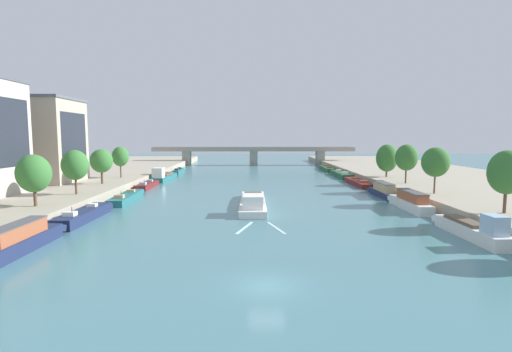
{
  "coord_description": "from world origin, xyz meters",
  "views": [
    {
      "loc": [
        -1.13,
        -26.32,
        10.55
      ],
      "look_at": [
        0.0,
        52.24,
        2.35
      ],
      "focal_mm": 27.2,
      "sensor_mm": 36.0,
      "label": 1
    }
  ],
  "objects_px": {
    "moored_boat_right_second": "(410,202)",
    "moored_boat_right_near": "(327,169)",
    "moored_boat_left_midway": "(163,176)",
    "tree_left_second": "(34,173)",
    "moored_boat_right_far": "(383,190)",
    "tree_left_far": "(120,157)",
    "moored_boat_left_lone": "(84,215)",
    "tree_right_second": "(407,158)",
    "moored_boat_left_far": "(127,197)",
    "moored_boat_left_upstream": "(147,185)",
    "tree_left_end_of_row": "(101,161)",
    "moored_boat_right_upstream": "(358,182)",
    "bridge_far": "(254,153)",
    "barge_midriver": "(253,202)",
    "tree_right_past_mid": "(387,158)",
    "moored_boat_left_end": "(22,239)",
    "tree_left_third": "(75,165)",
    "moored_boat_left_near": "(179,171)",
    "moored_boat_right_gap_after": "(472,229)",
    "moored_boat_right_midway": "(341,174)",
    "tree_right_by_lamp": "(507,172)",
    "tree_right_far": "(436,162)"
  },
  "relations": [
    {
      "from": "moored_boat_right_second",
      "to": "moored_boat_right_near",
      "type": "bearing_deg",
      "value": 89.68
    },
    {
      "from": "moored_boat_left_midway",
      "to": "tree_left_second",
      "type": "bearing_deg",
      "value": -97.87
    },
    {
      "from": "moored_boat_right_far",
      "to": "tree_left_far",
      "type": "height_order",
      "value": "tree_left_far"
    },
    {
      "from": "tree_left_second",
      "to": "moored_boat_right_far",
      "type": "bearing_deg",
      "value": 20.01
    },
    {
      "from": "moored_boat_left_lone",
      "to": "tree_right_second",
      "type": "relative_size",
      "value": 1.79
    },
    {
      "from": "tree_left_second",
      "to": "moored_boat_left_far",
      "type": "bearing_deg",
      "value": 65.43
    },
    {
      "from": "moored_boat_right_far",
      "to": "tree_left_far",
      "type": "relative_size",
      "value": 1.68
    },
    {
      "from": "moored_boat_left_upstream",
      "to": "tree_left_end_of_row",
      "type": "height_order",
      "value": "tree_left_end_of_row"
    },
    {
      "from": "moored_boat_right_upstream",
      "to": "bridge_far",
      "type": "height_order",
      "value": "bridge_far"
    },
    {
      "from": "barge_midriver",
      "to": "bridge_far",
      "type": "bearing_deg",
      "value": 89.45
    },
    {
      "from": "tree_left_end_of_row",
      "to": "tree_right_past_mid",
      "type": "height_order",
      "value": "tree_right_past_mid"
    },
    {
      "from": "moored_boat_left_end",
      "to": "tree_left_third",
      "type": "xyz_separation_m",
      "value": [
        -5.37,
        23.34,
        5.01
      ]
    },
    {
      "from": "tree_left_far",
      "to": "tree_right_past_mid",
      "type": "bearing_deg",
      "value": 0.52
    },
    {
      "from": "moored_boat_left_near",
      "to": "tree_left_far",
      "type": "distance_m",
      "value": 28.57
    },
    {
      "from": "moored_boat_right_near",
      "to": "tree_left_second",
      "type": "distance_m",
      "value": 85.22
    },
    {
      "from": "moored_boat_right_upstream",
      "to": "bridge_far",
      "type": "bearing_deg",
      "value": 111.53
    },
    {
      "from": "moored_boat_left_upstream",
      "to": "moored_boat_left_midway",
      "type": "bearing_deg",
      "value": 89.32
    },
    {
      "from": "moored_boat_left_end",
      "to": "bridge_far",
      "type": "height_order",
      "value": "bridge_far"
    },
    {
      "from": "moored_boat_left_end",
      "to": "moored_boat_right_near",
      "type": "relative_size",
      "value": 0.79
    },
    {
      "from": "tree_right_second",
      "to": "tree_right_past_mid",
      "type": "xyz_separation_m",
      "value": [
        0.35,
        11.19,
        -0.74
      ]
    },
    {
      "from": "moored_boat_left_far",
      "to": "tree_right_second",
      "type": "bearing_deg",
      "value": 9.41
    },
    {
      "from": "moored_boat_right_gap_after",
      "to": "tree_left_end_of_row",
      "type": "height_order",
      "value": "tree_left_end_of_row"
    },
    {
      "from": "moored_boat_right_near",
      "to": "bridge_far",
      "type": "distance_m",
      "value": 30.94
    },
    {
      "from": "moored_boat_left_far",
      "to": "tree_left_far",
      "type": "height_order",
      "value": "tree_left_far"
    },
    {
      "from": "moored_boat_right_upstream",
      "to": "moored_boat_right_midway",
      "type": "height_order",
      "value": "moored_boat_right_midway"
    },
    {
      "from": "moored_boat_left_end",
      "to": "tree_left_second",
      "type": "relative_size",
      "value": 1.87
    },
    {
      "from": "moored_boat_left_far",
      "to": "moored_boat_right_gap_after",
      "type": "xyz_separation_m",
      "value": [
        43.06,
        -24.04,
        0.43
      ]
    },
    {
      "from": "moored_boat_right_midway",
      "to": "tree_right_by_lamp",
      "type": "relative_size",
      "value": 2.19
    },
    {
      "from": "tree_right_by_lamp",
      "to": "moored_boat_right_upstream",
      "type": "bearing_deg",
      "value": 98.34
    },
    {
      "from": "moored_boat_right_gap_after",
      "to": "tree_left_far",
      "type": "height_order",
      "value": "tree_left_far"
    },
    {
      "from": "moored_boat_right_near",
      "to": "tree_right_far",
      "type": "bearing_deg",
      "value": -85.31
    },
    {
      "from": "moored_boat_right_far",
      "to": "bridge_far",
      "type": "xyz_separation_m",
      "value": [
        -21.89,
        71.9,
        3.22
      ]
    },
    {
      "from": "moored_boat_right_far",
      "to": "tree_right_far",
      "type": "height_order",
      "value": "tree_right_far"
    },
    {
      "from": "moored_boat_left_near",
      "to": "moored_boat_right_gap_after",
      "type": "bearing_deg",
      "value": -58.4
    },
    {
      "from": "moored_boat_left_midway",
      "to": "tree_right_far",
      "type": "distance_m",
      "value": 59.82
    },
    {
      "from": "moored_boat_right_gap_after",
      "to": "tree_left_second",
      "type": "distance_m",
      "value": 50.86
    },
    {
      "from": "moored_boat_right_gap_after",
      "to": "tree_right_by_lamp",
      "type": "xyz_separation_m",
      "value": [
        6.1,
        4.28,
        5.44
      ]
    },
    {
      "from": "moored_boat_left_lone",
      "to": "moored_boat_right_near",
      "type": "height_order",
      "value": "moored_boat_left_lone"
    },
    {
      "from": "tree_left_third",
      "to": "moored_boat_left_upstream",
      "type": "bearing_deg",
      "value": 75.49
    },
    {
      "from": "barge_midriver",
      "to": "tree_left_second",
      "type": "bearing_deg",
      "value": -163.45
    },
    {
      "from": "moored_boat_left_far",
      "to": "tree_left_end_of_row",
      "type": "relative_size",
      "value": 2.2
    },
    {
      "from": "moored_boat_left_lone",
      "to": "tree_right_past_mid",
      "type": "bearing_deg",
      "value": 34.28
    },
    {
      "from": "barge_midriver",
      "to": "tree_left_third",
      "type": "relative_size",
      "value": 2.89
    },
    {
      "from": "moored_boat_right_second",
      "to": "moored_boat_right_midway",
      "type": "xyz_separation_m",
      "value": [
        0.46,
        44.5,
        -0.52
      ]
    },
    {
      "from": "moored_boat_left_upstream",
      "to": "moored_boat_right_near",
      "type": "distance_m",
      "value": 58.63
    },
    {
      "from": "moored_boat_right_second",
      "to": "moored_boat_right_upstream",
      "type": "relative_size",
      "value": 0.77
    },
    {
      "from": "barge_midriver",
      "to": "moored_boat_left_lone",
      "type": "height_order",
      "value": "barge_midriver"
    },
    {
      "from": "tree_left_end_of_row",
      "to": "tree_right_second",
      "type": "distance_m",
      "value": 56.01
    },
    {
      "from": "moored_boat_right_second",
      "to": "moored_boat_left_far",
      "type": "bearing_deg",
      "value": 168.95
    },
    {
      "from": "moored_boat_right_midway",
      "to": "tree_left_end_of_row",
      "type": "bearing_deg",
      "value": -151.06
    }
  ]
}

